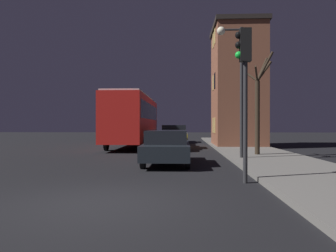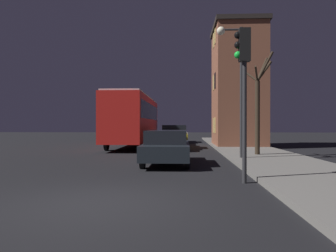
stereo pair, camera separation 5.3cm
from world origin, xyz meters
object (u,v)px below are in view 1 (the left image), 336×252
at_px(bus, 134,117).
at_px(car_near_lane, 167,146).
at_px(car_mid_lane, 174,136).
at_px(traffic_light, 244,72).
at_px(bare_tree, 258,105).
at_px(car_far_lane, 177,134).
at_px(streetlamp, 235,71).

distance_m(bus, car_near_lane, 10.93).
relative_size(car_near_lane, car_mid_lane, 1.06).
relative_size(traffic_light, car_mid_lane, 0.96).
distance_m(bare_tree, bus, 10.45).
relative_size(traffic_light, car_far_lane, 0.91).
bearing_deg(bus, bare_tree, -46.03).
xyz_separation_m(traffic_light, car_near_lane, (-2.31, 4.23, -2.32)).
height_order(bare_tree, car_mid_lane, bare_tree).
bearing_deg(car_far_lane, bus, -118.06).
bearing_deg(streetlamp, car_mid_lane, 110.72).
xyz_separation_m(bare_tree, car_near_lane, (-4.33, -2.91, -1.86)).
bearing_deg(bus, traffic_light, -70.37).
bearing_deg(bus, car_mid_lane, -27.01).
height_order(bus, car_mid_lane, bus).
bearing_deg(traffic_light, car_far_lane, 96.21).
distance_m(bus, car_mid_lane, 3.61).
distance_m(bare_tree, car_far_lane, 13.96).
bearing_deg(car_mid_lane, streetlamp, -69.28).
distance_m(streetlamp, bus, 10.98).
distance_m(bare_tree, car_near_lane, 5.54).
bearing_deg(traffic_light, bus, 109.63).
bearing_deg(bare_tree, bus, 133.97).
relative_size(traffic_light, car_near_lane, 0.91).
relative_size(streetlamp, car_far_lane, 1.25).
xyz_separation_m(traffic_light, car_far_lane, (-2.21, 20.33, -2.25)).
bearing_deg(streetlamp, bus, 122.75).
xyz_separation_m(streetlamp, bus, (-5.86, 9.11, -1.80)).
bearing_deg(streetlamp, bare_tree, 48.85).
height_order(streetlamp, car_far_lane, streetlamp).
xyz_separation_m(streetlamp, traffic_light, (-0.63, -5.55, -0.92)).
distance_m(bare_tree, car_mid_lane, 7.56).
relative_size(streetlamp, traffic_light, 1.37).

